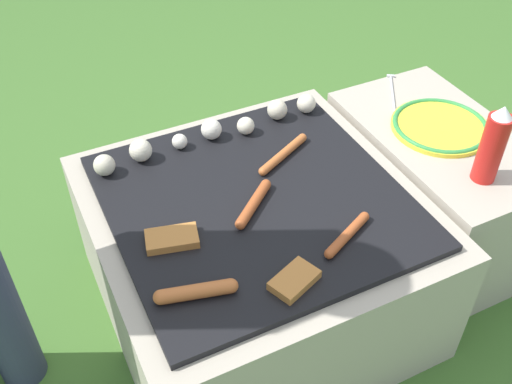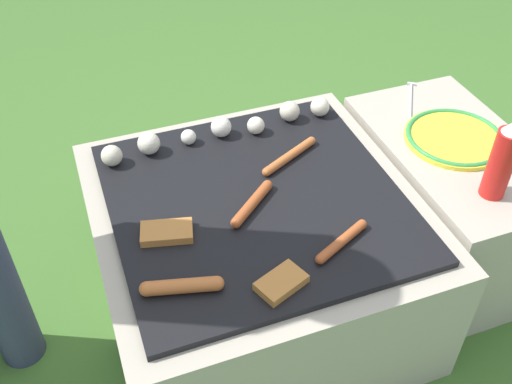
% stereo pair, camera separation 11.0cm
% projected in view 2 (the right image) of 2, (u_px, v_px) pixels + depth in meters
% --- Properties ---
extents(ground_plane, '(14.00, 14.00, 0.00)m').
position_uv_depth(ground_plane, '(256.00, 302.00, 1.71)').
color(ground_plane, '#3D6628').
extents(grill, '(0.78, 0.78, 0.40)m').
position_uv_depth(grill, '(256.00, 255.00, 1.58)').
color(grill, '#A89E8C').
rests_on(grill, ground_plane).
extents(side_ledge, '(0.37, 0.63, 0.40)m').
position_uv_depth(side_ledge, '(444.00, 201.00, 1.73)').
color(side_ledge, '#A89E8C').
rests_on(side_ledge, ground_plane).
extents(sausage_front_center, '(0.18, 0.10, 0.02)m').
position_uv_depth(sausage_front_center, '(290.00, 156.00, 1.55)').
color(sausage_front_center, '#B7602D').
rests_on(sausage_front_center, grill).
extents(sausage_mid_right, '(0.16, 0.09, 0.02)m').
position_uv_depth(sausage_mid_right, '(342.00, 241.00, 1.32)').
color(sausage_mid_right, '#A34C23').
rests_on(sausage_mid_right, grill).
extents(sausage_back_left, '(0.17, 0.07, 0.03)m').
position_uv_depth(sausage_back_left, '(182.00, 286.00, 1.22)').
color(sausage_back_left, '#B7602D').
rests_on(sausage_back_left, grill).
extents(sausage_mid_left, '(0.14, 0.12, 0.03)m').
position_uv_depth(sausage_mid_left, '(252.00, 203.00, 1.41)').
color(sausage_mid_left, '#A34C23').
rests_on(sausage_mid_left, grill).
extents(bread_slice_right, '(0.12, 0.10, 0.02)m').
position_uv_depth(bread_slice_right, '(281.00, 283.00, 1.23)').
color(bread_slice_right, '#B27033').
rests_on(bread_slice_right, grill).
extents(bread_slice_center, '(0.13, 0.09, 0.02)m').
position_uv_depth(bread_slice_center, '(167.00, 232.00, 1.34)').
color(bread_slice_center, '#B27033').
rests_on(bread_slice_center, grill).
extents(mushroom_row, '(0.65, 0.08, 0.06)m').
position_uv_depth(mushroom_row, '(221.00, 129.00, 1.61)').
color(mushroom_row, beige).
rests_on(mushroom_row, grill).
extents(plate_colorful, '(0.27, 0.27, 0.02)m').
position_uv_depth(plate_colorful, '(455.00, 138.00, 1.61)').
color(plate_colorful, yellow).
rests_on(plate_colorful, side_ledge).
extents(condiment_bottle, '(0.06, 0.06, 0.21)m').
position_uv_depth(condiment_bottle, '(502.00, 161.00, 1.39)').
color(condiment_bottle, red).
rests_on(condiment_bottle, side_ledge).
extents(fork_utensil, '(0.13, 0.19, 0.01)m').
position_uv_depth(fork_utensil, '(411.00, 100.00, 1.76)').
color(fork_utensil, silver).
rests_on(fork_utensil, side_ledge).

